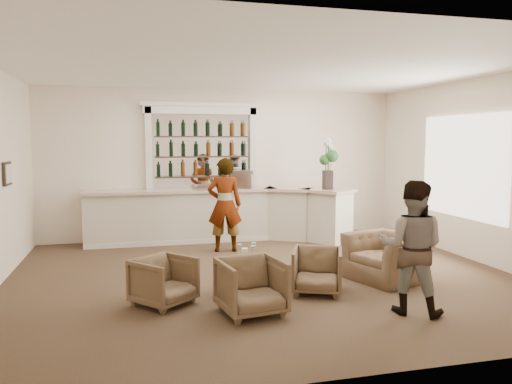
# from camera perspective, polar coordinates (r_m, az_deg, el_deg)

# --- Properties ---
(ground) EXTENTS (8.00, 8.00, 0.00)m
(ground) POSITION_cam_1_polar(r_m,az_deg,el_deg) (8.13, 0.92, -9.67)
(ground) COLOR brown
(ground) RESTS_ON ground
(room_shell) EXTENTS (8.04, 7.02, 3.32)m
(room_shell) POSITION_cam_1_polar(r_m,az_deg,el_deg) (8.55, 0.76, 6.97)
(room_shell) COLOR #F6E4CC
(room_shell) RESTS_ON ground
(bar_counter) EXTENTS (5.72, 1.80, 1.14)m
(bar_counter) POSITION_cam_1_polar(r_m,az_deg,el_deg) (10.84, -4.04, -2.62)
(bar_counter) COLOR beige
(bar_counter) RESTS_ON ground
(back_bar_alcove) EXTENTS (2.64, 0.25, 3.00)m
(back_bar_alcove) POSITION_cam_1_polar(r_m,az_deg,el_deg) (11.07, -6.20, 5.12)
(back_bar_alcove) COLOR white
(back_bar_alcove) RESTS_ON ground
(cocktail_table) EXTENTS (0.65, 0.65, 0.50)m
(cocktail_table) POSITION_cam_1_polar(r_m,az_deg,el_deg) (7.27, -0.90, -9.52)
(cocktail_table) COLOR #482A1F
(cocktail_table) RESTS_ON ground
(sommelier) EXTENTS (0.73, 0.53, 1.85)m
(sommelier) POSITION_cam_1_polar(r_m,az_deg,el_deg) (9.79, -3.60, -1.48)
(sommelier) COLOR gray
(sommelier) RESTS_ON ground
(guest) EXTENTS (1.04, 1.01, 1.69)m
(guest) POSITION_cam_1_polar(r_m,az_deg,el_deg) (6.61, 17.39, -6.04)
(guest) COLOR gray
(guest) RESTS_ON ground
(armchair_left) EXTENTS (0.98, 0.99, 0.65)m
(armchair_left) POSITION_cam_1_polar(r_m,az_deg,el_deg) (6.84, -10.49, -9.99)
(armchair_left) COLOR brown
(armchair_left) RESTS_ON ground
(armchair_center) EXTENTS (0.87, 0.89, 0.71)m
(armchair_center) POSITION_cam_1_polar(r_m,az_deg,el_deg) (6.39, -0.53, -10.75)
(armchair_center) COLOR brown
(armchair_center) RESTS_ON ground
(armchair_right) EXTENTS (0.92, 0.93, 0.65)m
(armchair_right) POSITION_cam_1_polar(r_m,az_deg,el_deg) (7.30, 7.01, -8.91)
(armchair_right) COLOR brown
(armchair_right) RESTS_ON ground
(armchair_far) EXTENTS (1.26, 1.35, 0.71)m
(armchair_far) POSITION_cam_1_polar(r_m,az_deg,el_deg) (8.13, 14.65, -7.26)
(armchair_far) COLOR brown
(armchair_far) RESTS_ON ground
(espresso_machine) EXTENTS (0.55, 0.51, 0.39)m
(espresso_machine) POSITION_cam_1_polar(r_m,az_deg,el_deg) (10.84, -1.58, 1.46)
(espresso_machine) COLOR #B2B2B7
(espresso_machine) RESTS_ON bar_counter
(flower_vase) EXTENTS (0.28, 0.28, 1.07)m
(flower_vase) POSITION_cam_1_polar(r_m,az_deg,el_deg) (10.73, 8.22, 3.53)
(flower_vase) COLOR black
(flower_vase) RESTS_ON bar_counter
(wine_glass_bar_left) EXTENTS (0.07, 0.07, 0.21)m
(wine_glass_bar_left) POSITION_cam_1_polar(r_m,az_deg,el_deg) (10.82, -4.50, 0.95)
(wine_glass_bar_left) COLOR white
(wine_glass_bar_left) RESTS_ON bar_counter
(wine_glass_bar_right) EXTENTS (0.07, 0.07, 0.21)m
(wine_glass_bar_right) POSITION_cam_1_polar(r_m,az_deg,el_deg) (10.83, -3.02, 0.96)
(wine_glass_bar_right) COLOR white
(wine_glass_bar_right) RESTS_ON bar_counter
(wine_glass_tbl_a) EXTENTS (0.07, 0.07, 0.21)m
(wine_glass_tbl_a) POSITION_cam_1_polar(r_m,az_deg,el_deg) (7.19, -1.90, -6.79)
(wine_glass_tbl_a) COLOR white
(wine_glass_tbl_a) RESTS_ON cocktail_table
(wine_glass_tbl_b) EXTENTS (0.07, 0.07, 0.21)m
(wine_glass_tbl_b) POSITION_cam_1_polar(r_m,az_deg,el_deg) (7.28, -0.28, -6.61)
(wine_glass_tbl_b) COLOR white
(wine_glass_tbl_b) RESTS_ON cocktail_table
(wine_glass_tbl_c) EXTENTS (0.07, 0.07, 0.21)m
(wine_glass_tbl_c) POSITION_cam_1_polar(r_m,az_deg,el_deg) (7.07, -0.34, -7.00)
(wine_glass_tbl_c) COLOR white
(wine_glass_tbl_c) RESTS_ON cocktail_table
(napkin_holder) EXTENTS (0.08, 0.08, 0.12)m
(napkin_holder) POSITION_cam_1_polar(r_m,az_deg,el_deg) (7.32, -1.31, -6.90)
(napkin_holder) COLOR white
(napkin_holder) RESTS_ON cocktail_table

